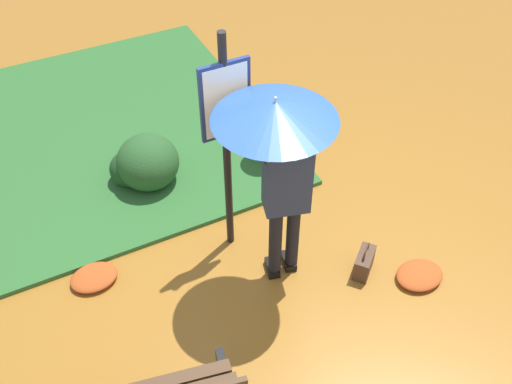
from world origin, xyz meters
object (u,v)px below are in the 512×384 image
Objects in this scene: info_sign_post at (226,126)px; handbag at (364,262)px; person_with_umbrella at (280,147)px; trash_bin at (273,128)px.

info_sign_post is 1.87m from handbag.
person_with_umbrella is at bearing 109.68° from info_sign_post.
trash_bin is at bearing -117.06° from person_with_umbrella.
info_sign_post is 6.22× the size of handbag.
person_with_umbrella is 2.06m from trash_bin.
handbag is 0.44× the size of trash_bin.
info_sign_post reaches higher than handbag.
trash_bin is at bearing -90.81° from handbag.
person_with_umbrella is 2.45× the size of trash_bin.
trash_bin is at bearing -135.62° from info_sign_post.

